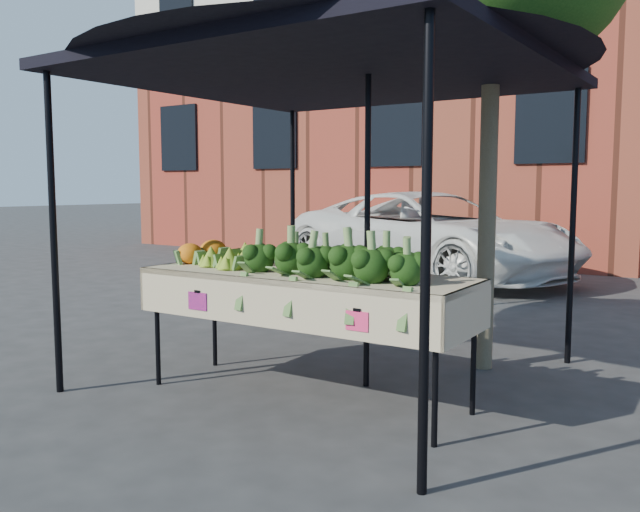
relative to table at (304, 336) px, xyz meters
The scene contains 9 objects.
ground 0.46m from the table, 91.27° to the left, with size 90.00×90.00×0.00m, color #2B2B2E.
table is the anchor object (origin of this frame).
canopy 1.10m from the table, 102.87° to the left, with size 3.16×3.16×2.74m, color black, non-canonical shape.
broccoli_heap 0.66m from the table, ahead, with size 1.40×0.60×0.29m, color black.
romanesco_cluster 0.87m from the table, behind, with size 0.45×0.59×0.22m, color #92A830.
cauliflower_pair 1.17m from the table, behind, with size 0.25×0.45×0.20m, color orange.
vehicle 6.84m from the table, 106.76° to the left, with size 2.35×1.42×5.10m, color white.
street_tree 2.31m from the table, 62.52° to the left, with size 2.08×2.08×4.09m, color #1E4C14, non-canonical shape.
building_left 13.71m from the table, 112.45° to the left, with size 12.00×8.00×9.00m, color brown.
Camera 1 is at (2.63, -3.82, 1.50)m, focal length 37.00 mm.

